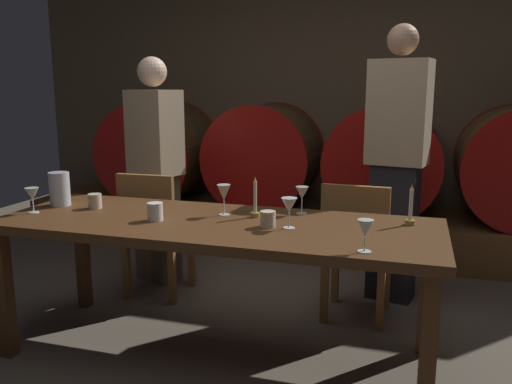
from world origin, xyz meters
The scene contains 22 objects.
ground_plane centered at (0.00, 0.00, 0.00)m, with size 7.97×7.97×0.00m, color brown.
back_wall centered at (0.00, 2.75, 1.36)m, with size 6.13×0.24×2.72m, color brown.
barrel_shelf centered at (0.00, 2.20, 0.18)m, with size 5.52×0.90×0.36m, color brown.
wine_barrel_far_left centered at (-1.57, 2.20, 0.83)m, with size 0.95×0.83×0.95m.
wine_barrel_center_left centered at (-0.51, 2.20, 0.83)m, with size 0.95×0.83×0.95m.
wine_barrel_center_right centered at (0.55, 2.20, 0.83)m, with size 0.95×0.83×0.95m.
dining_table centered at (-0.18, 0.10, 0.68)m, with size 2.32×0.82×0.75m.
chair_left centered at (-0.89, 0.74, 0.49)m, with size 0.41×0.41×0.88m.
chair_right centered at (0.49, 0.75, 0.49)m, with size 0.42×0.42×0.88m.
guest_left centered at (-1.02, 1.06, 0.85)m, with size 0.44×0.36×1.65m.
guest_right centered at (0.68, 1.20, 0.95)m, with size 0.42×0.31×1.84m.
candle_left centered at (-0.01, 0.24, 0.81)m, with size 0.05×0.05×0.22m.
candle_right centered at (0.79, 0.32, 0.81)m, with size 0.05×0.05×0.21m.
pitcher centered at (-1.19, 0.18, 0.85)m, with size 0.12×0.12×0.20m.
wine_glass_far_left centered at (-1.22, -0.02, 0.86)m, with size 0.08×0.08×0.14m.
wine_glass_left centered at (-0.18, 0.24, 0.87)m, with size 0.07×0.07×0.17m.
wine_glass_center centered at (0.22, 0.39, 0.86)m, with size 0.07×0.07×0.15m.
wine_glass_right centered at (0.22, 0.07, 0.87)m, with size 0.08×0.08×0.15m.
wine_glass_far_right centered at (0.62, -0.21, 0.85)m, with size 0.07×0.07×0.14m.
cup_left centered at (-0.95, 0.18, 0.79)m, with size 0.08×0.08×0.08m, color beige.
cup_center centered at (-0.49, 0.02, 0.80)m, with size 0.08×0.08×0.09m, color white.
cup_right centered at (0.11, 0.07, 0.79)m, with size 0.08×0.08×0.08m, color beige.
Camera 1 is at (0.80, -2.39, 1.44)m, focal length 36.93 mm.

